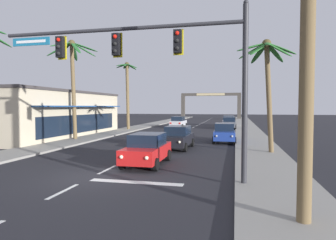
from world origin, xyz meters
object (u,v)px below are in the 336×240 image
object	(u,v)px
sedan_third_in_queue	(178,137)
sedan_parked_far_kerb	(229,121)
sedan_parked_mid_kerb	(229,123)
palm_right_second	(267,68)
storefront_strip_left	(50,114)
traffic_signal_mast	(156,57)
sedan_lead_at_stop_bar	(147,149)
palm_left_second	(73,69)
sedan_oncoming_far	(178,122)
palm_left_third	(127,85)
sedan_parked_nearest_kerb	(224,133)
town_gateway_arch	(211,102)

from	to	relation	value
sedan_third_in_queue	sedan_parked_far_kerb	xyz separation A→B (m)	(3.12, 26.84, 0.00)
sedan_parked_mid_kerb	sedan_parked_far_kerb	distance (m)	5.94
sedan_parked_mid_kerb	palm_right_second	bearing A→B (deg)	-82.67
sedan_parked_mid_kerb	storefront_strip_left	xyz separation A→B (m)	(-18.29, -14.82, 1.53)
traffic_signal_mast	sedan_parked_far_kerb	world-z (taller)	traffic_signal_mast
sedan_lead_at_stop_bar	palm_left_second	distance (m)	15.21
traffic_signal_mast	sedan_oncoming_far	distance (m)	32.07
traffic_signal_mast	storefront_strip_left	distance (m)	22.67
traffic_signal_mast	palm_left_second	bearing A→B (deg)	131.39
palm_left_third	sedan_parked_mid_kerb	bearing A→B (deg)	21.32
sedan_third_in_queue	sedan_parked_nearest_kerb	xyz separation A→B (m)	(3.26, 4.68, 0.00)
sedan_parked_nearest_kerb	sedan_parked_mid_kerb	distance (m)	16.23
sedan_third_in_queue	sedan_parked_nearest_kerb	size ratio (longest dim) A/B	1.00
sedan_parked_mid_kerb	palm_left_second	size ratio (longest dim) A/B	0.48
sedan_parked_mid_kerb	palm_right_second	xyz separation A→B (m)	(2.84, -22.11, 4.82)
sedan_parked_nearest_kerb	town_gateway_arch	bearing A→B (deg)	96.09
sedan_third_in_queue	palm_left_third	bearing A→B (deg)	122.10
sedan_third_in_queue	sedan_parked_far_kerb	bearing A→B (deg)	83.38
sedan_parked_nearest_kerb	sedan_oncoming_far	bearing A→B (deg)	113.50
sedan_parked_far_kerb	palm_right_second	xyz separation A→B (m)	(3.06, -28.04, 4.82)
palm_left_second	storefront_strip_left	size ratio (longest dim) A/B	0.50
palm_right_second	storefront_strip_left	xyz separation A→B (m)	(-21.13, 7.29, -3.30)
sedan_parked_nearest_kerb	sedan_parked_mid_kerb	size ratio (longest dim) A/B	1.01
sedan_parked_nearest_kerb	palm_left_second	distance (m)	15.03
palm_right_second	sedan_oncoming_far	bearing A→B (deg)	114.26
traffic_signal_mast	sedan_lead_at_stop_bar	size ratio (longest dim) A/B	2.40
sedan_lead_at_stop_bar	sedan_parked_mid_kerb	size ratio (longest dim) A/B	1.00
traffic_signal_mast	sedan_parked_nearest_kerb	size ratio (longest dim) A/B	2.39
palm_left_third	palm_right_second	xyz separation A→B (m)	(16.06, -16.95, -0.38)
traffic_signal_mast	palm_left_second	world-z (taller)	palm_left_second
sedan_parked_nearest_kerb	palm_left_third	bearing A→B (deg)	139.89
sedan_parked_nearest_kerb	palm_left_second	world-z (taller)	palm_left_second
sedan_parked_nearest_kerb	town_gateway_arch	xyz separation A→B (m)	(-5.26, 49.26, 3.42)
palm_left_third	palm_right_second	world-z (taller)	palm_left_third
palm_left_second	town_gateway_arch	bearing A→B (deg)	80.38
sedan_third_in_queue	town_gateway_arch	xyz separation A→B (m)	(-2.00, 53.94, 3.42)
palm_left_second	palm_right_second	size ratio (longest dim) A/B	1.24
sedan_parked_mid_kerb	palm_left_third	distance (m)	15.11
sedan_parked_mid_kerb	storefront_strip_left	size ratio (longest dim) A/B	0.24
palm_right_second	town_gateway_arch	size ratio (longest dim) A/B	0.50
sedan_oncoming_far	sedan_lead_at_stop_bar	bearing A→B (deg)	-82.55
sedan_parked_nearest_kerb	sedan_third_in_queue	bearing A→B (deg)	-124.83
traffic_signal_mast	palm_left_third	world-z (taller)	palm_left_third
town_gateway_arch	sedan_parked_far_kerb	bearing A→B (deg)	-79.32
sedan_lead_at_stop_bar	storefront_strip_left	distance (m)	19.23
sedan_oncoming_far	sedan_parked_nearest_kerb	xyz separation A→B (m)	(7.35, -16.91, 0.00)
palm_right_second	storefront_strip_left	distance (m)	22.59
sedan_oncoming_far	palm_left_second	distance (m)	20.19
sedan_parked_far_kerb	sedan_parked_mid_kerb	bearing A→B (deg)	-87.87
palm_left_third	town_gateway_arch	size ratio (longest dim) A/B	0.60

